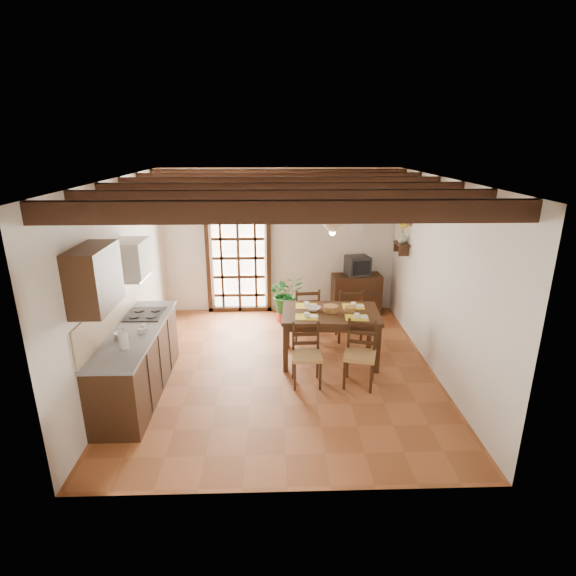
{
  "coord_description": "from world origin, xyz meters",
  "views": [
    {
      "loc": [
        -0.1,
        -6.05,
        3.3
      ],
      "look_at": [
        0.1,
        0.4,
        1.15
      ],
      "focal_mm": 28.0,
      "sensor_mm": 36.0,
      "label": 1
    }
  ],
  "objects_px": {
    "dining_table": "(330,318)",
    "pendant_lamp": "(332,227)",
    "chair_near_right": "(359,366)",
    "potted_plant": "(286,292)",
    "chair_far_right": "(349,323)",
    "kitchen_counter": "(137,361)",
    "crt_tv": "(358,266)",
    "sideboard": "(356,294)",
    "chair_far_left": "(306,323)",
    "chair_near_left": "(306,366)"
  },
  "relations": [
    {
      "from": "kitchen_counter",
      "to": "chair_far_left",
      "type": "distance_m",
      "value": 2.91
    },
    {
      "from": "chair_near_right",
      "to": "potted_plant",
      "type": "bearing_deg",
      "value": 127.82
    },
    {
      "from": "chair_near_left",
      "to": "sideboard",
      "type": "distance_m",
      "value": 2.91
    },
    {
      "from": "chair_far_right",
      "to": "sideboard",
      "type": "height_order",
      "value": "chair_far_right"
    },
    {
      "from": "dining_table",
      "to": "pendant_lamp",
      "type": "height_order",
      "value": "pendant_lamp"
    },
    {
      "from": "chair_far_right",
      "to": "sideboard",
      "type": "distance_m",
      "value": 1.26
    },
    {
      "from": "dining_table",
      "to": "chair_far_left",
      "type": "distance_m",
      "value": 0.93
    },
    {
      "from": "chair_near_right",
      "to": "pendant_lamp",
      "type": "distance_m",
      "value": 2.02
    },
    {
      "from": "sideboard",
      "to": "pendant_lamp",
      "type": "bearing_deg",
      "value": -116.55
    },
    {
      "from": "chair_near_right",
      "to": "potted_plant",
      "type": "distance_m",
      "value": 2.6
    },
    {
      "from": "chair_far_left",
      "to": "chair_near_left",
      "type": "bearing_deg",
      "value": 82.59
    },
    {
      "from": "chair_near_right",
      "to": "dining_table",
      "type": "bearing_deg",
      "value": 128.44
    },
    {
      "from": "chair_near_left",
      "to": "chair_near_right",
      "type": "height_order",
      "value": "chair_near_right"
    },
    {
      "from": "dining_table",
      "to": "chair_near_right",
      "type": "height_order",
      "value": "chair_near_right"
    },
    {
      "from": "chair_far_left",
      "to": "sideboard",
      "type": "distance_m",
      "value": 1.58
    },
    {
      "from": "kitchen_counter",
      "to": "sideboard",
      "type": "xyz_separation_m",
      "value": [
        3.45,
        2.83,
        -0.08
      ]
    },
    {
      "from": "kitchen_counter",
      "to": "chair_near_right",
      "type": "distance_m",
      "value": 3.03
    },
    {
      "from": "dining_table",
      "to": "chair_near_right",
      "type": "xyz_separation_m",
      "value": [
        0.32,
        -0.77,
        -0.41
      ]
    },
    {
      "from": "chair_near_left",
      "to": "potted_plant",
      "type": "distance_m",
      "value": 2.38
    },
    {
      "from": "kitchen_counter",
      "to": "pendant_lamp",
      "type": "height_order",
      "value": "pendant_lamp"
    },
    {
      "from": "pendant_lamp",
      "to": "sideboard",
      "type": "bearing_deg",
      "value": 67.77
    },
    {
      "from": "sideboard",
      "to": "crt_tv",
      "type": "relative_size",
      "value": 1.9
    },
    {
      "from": "chair_near_right",
      "to": "pendant_lamp",
      "type": "relative_size",
      "value": 1.09
    },
    {
      "from": "chair_near_right",
      "to": "crt_tv",
      "type": "relative_size",
      "value": 1.86
    },
    {
      "from": "chair_near_right",
      "to": "chair_far_right",
      "type": "height_order",
      "value": "chair_far_right"
    },
    {
      "from": "dining_table",
      "to": "pendant_lamp",
      "type": "relative_size",
      "value": 1.81
    },
    {
      "from": "chair_near_right",
      "to": "crt_tv",
      "type": "height_order",
      "value": "crt_tv"
    },
    {
      "from": "kitchen_counter",
      "to": "pendant_lamp",
      "type": "xyz_separation_m",
      "value": [
        2.7,
        0.99,
        1.6
      ]
    },
    {
      "from": "chair_near_right",
      "to": "kitchen_counter",
      "type": "bearing_deg",
      "value": -161.99
    },
    {
      "from": "sideboard",
      "to": "potted_plant",
      "type": "bearing_deg",
      "value": -171.5
    },
    {
      "from": "kitchen_counter",
      "to": "pendant_lamp",
      "type": "bearing_deg",
      "value": 20.13
    },
    {
      "from": "chair_far_right",
      "to": "potted_plant",
      "type": "height_order",
      "value": "potted_plant"
    },
    {
      "from": "chair_near_left",
      "to": "crt_tv",
      "type": "relative_size",
      "value": 1.79
    },
    {
      "from": "chair_far_right",
      "to": "dining_table",
      "type": "bearing_deg",
      "value": 60.09
    },
    {
      "from": "dining_table",
      "to": "chair_near_left",
      "type": "distance_m",
      "value": 0.94
    },
    {
      "from": "potted_plant",
      "to": "chair_near_left",
      "type": "bearing_deg",
      "value": -84.44
    },
    {
      "from": "dining_table",
      "to": "chair_far_right",
      "type": "distance_m",
      "value": 0.93
    },
    {
      "from": "pendant_lamp",
      "to": "chair_near_left",
      "type": "bearing_deg",
      "value": -116.63
    },
    {
      "from": "chair_near_right",
      "to": "potted_plant",
      "type": "relative_size",
      "value": 0.5
    },
    {
      "from": "dining_table",
      "to": "chair_near_right",
      "type": "relative_size",
      "value": 1.66
    },
    {
      "from": "dining_table",
      "to": "chair_near_right",
      "type": "bearing_deg",
      "value": -63.79
    },
    {
      "from": "chair_near_left",
      "to": "crt_tv",
      "type": "xyz_separation_m",
      "value": [
        1.17,
        2.66,
        0.71
      ]
    },
    {
      "from": "kitchen_counter",
      "to": "crt_tv",
      "type": "relative_size",
      "value": 4.56
    },
    {
      "from": "dining_table",
      "to": "chair_near_left",
      "type": "relative_size",
      "value": 1.73
    },
    {
      "from": "chair_far_right",
      "to": "crt_tv",
      "type": "relative_size",
      "value": 1.9
    },
    {
      "from": "chair_far_right",
      "to": "crt_tv",
      "type": "bearing_deg",
      "value": -105.78
    },
    {
      "from": "chair_near_right",
      "to": "chair_far_right",
      "type": "relative_size",
      "value": 0.98
    },
    {
      "from": "kitchen_counter",
      "to": "chair_near_right",
      "type": "height_order",
      "value": "kitchen_counter"
    },
    {
      "from": "kitchen_counter",
      "to": "chair_near_right",
      "type": "xyz_separation_m",
      "value": [
        3.03,
        0.12,
        -0.18
      ]
    },
    {
      "from": "chair_near_right",
      "to": "chair_far_right",
      "type": "bearing_deg",
      "value": 102.3
    }
  ]
}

